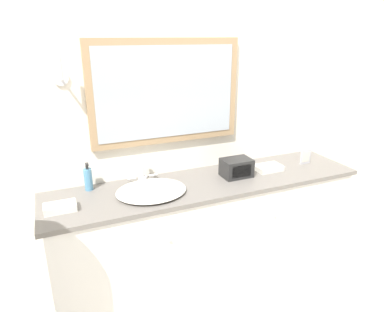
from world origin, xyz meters
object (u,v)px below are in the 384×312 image
sink_basin (151,190)px  picture_frame (305,157)px  appliance_box (237,168)px  soap_bottle (88,179)px

sink_basin → picture_frame: sink_basin is taller
sink_basin → appliance_box: bearing=2.0°
sink_basin → soap_bottle: sink_basin is taller
soap_bottle → picture_frame: 1.61m
soap_bottle → sink_basin: bearing=-28.8°
picture_frame → appliance_box: bearing=-179.0°
sink_basin → soap_bottle: (-0.36, 0.20, 0.06)m
soap_bottle → appliance_box: bearing=-10.0°
soap_bottle → picture_frame: soap_bottle is taller
sink_basin → appliance_box: sink_basin is taller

